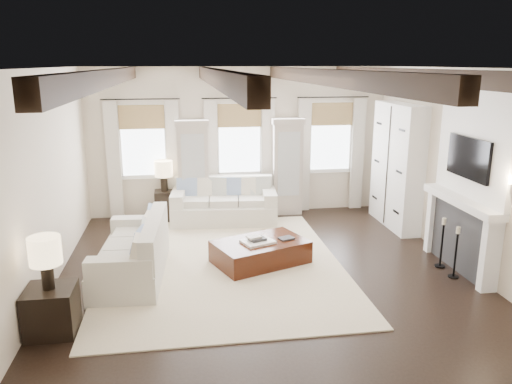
{
  "coord_description": "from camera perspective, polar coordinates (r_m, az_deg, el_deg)",
  "views": [
    {
      "loc": [
        -1.28,
        -7.0,
        3.27
      ],
      "look_at": [
        -0.04,
        1.08,
        1.15
      ],
      "focal_mm": 35.0,
      "sensor_mm": 36.0,
      "label": 1
    }
  ],
  "objects": [
    {
      "name": "candlestick_near",
      "position": [
        8.43,
        21.83,
        -6.87
      ],
      "size": [
        0.17,
        0.17,
        0.83
      ],
      "color": "black",
      "rests_on": "ground"
    },
    {
      "name": "book_upper",
      "position": [
        8.27,
        -0.25,
        -5.16
      ],
      "size": [
        0.27,
        0.24,
        0.03
      ],
      "primitive_type": "cube",
      "rotation": [
        0.0,
        0.0,
        0.37
      ],
      "color": "beige",
      "rests_on": "book_lower"
    },
    {
      "name": "ground",
      "position": [
        7.83,
        1.49,
        -10.15
      ],
      "size": [
        7.5,
        7.5,
        0.0
      ],
      "primitive_type": "plane",
      "color": "black",
      "rests_on": "ground"
    },
    {
      "name": "sofa_back",
      "position": [
        10.56,
        -3.67,
        -1.37
      ],
      "size": [
        2.25,
        1.19,
        0.93
      ],
      "color": "silver",
      "rests_on": "ground"
    },
    {
      "name": "book_loose",
      "position": [
        8.45,
        3.48,
        -5.3
      ],
      "size": [
        0.29,
        0.26,
        0.03
      ],
      "primitive_type": "cube",
      "rotation": [
        0.0,
        0.0,
        0.37
      ],
      "color": "#262628",
      "rests_on": "ottoman"
    },
    {
      "name": "side_table_front",
      "position": [
        6.85,
        -22.32,
        -12.4
      ],
      "size": [
        0.59,
        0.59,
        0.59
      ],
      "primitive_type": "cube",
      "color": "black",
      "rests_on": "ground"
    },
    {
      "name": "book_lower",
      "position": [
        8.27,
        0.15,
        -5.4
      ],
      "size": [
        0.32,
        0.28,
        0.04
      ],
      "primitive_type": "cube",
      "rotation": [
        0.0,
        0.0,
        0.37
      ],
      "color": "#262628",
      "rests_on": "tray"
    },
    {
      "name": "tray",
      "position": [
        8.27,
        0.22,
        -5.71
      ],
      "size": [
        0.6,
        0.54,
        0.04
      ],
      "primitive_type": "cube",
      "rotation": [
        0.0,
        0.0,
        0.37
      ],
      "color": "white",
      "rests_on": "ottoman"
    },
    {
      "name": "sofa_left",
      "position": [
        8.09,
        -13.6,
        -6.86
      ],
      "size": [
        1.12,
        2.22,
        0.93
      ],
      "color": "silver",
      "rests_on": "ground"
    },
    {
      "name": "lamp_front",
      "position": [
        6.55,
        -22.95,
        -6.52
      ],
      "size": [
        0.39,
        0.39,
        0.67
      ],
      "color": "black",
      "rests_on": "side_table_front"
    },
    {
      "name": "candlestick_far",
      "position": [
        8.77,
        20.45,
        -5.89
      ],
      "size": [
        0.17,
        0.17,
        0.84
      ],
      "color": "black",
      "rests_on": "ground"
    },
    {
      "name": "room_shell",
      "position": [
        8.27,
        5.6,
        4.85
      ],
      "size": [
        6.54,
        7.54,
        3.22
      ],
      "color": "beige",
      "rests_on": "ground"
    },
    {
      "name": "ottoman",
      "position": [
        8.41,
        0.49,
        -6.9
      ],
      "size": [
        1.72,
        1.41,
        0.39
      ],
      "primitive_type": "cube",
      "rotation": [
        0.0,
        0.0,
        0.37
      ],
      "color": "black",
      "rests_on": "ground"
    },
    {
      "name": "lamp_back",
      "position": [
        10.68,
        -10.52,
        2.44
      ],
      "size": [
        0.38,
        0.38,
        0.65
      ],
      "color": "black",
      "rests_on": "side_table_back"
    },
    {
      "name": "side_table_back",
      "position": [
        10.86,
        -10.34,
        -1.48
      ],
      "size": [
        0.42,
        0.42,
        0.63
      ],
      "primitive_type": "cube",
      "color": "black",
      "rests_on": "ground"
    },
    {
      "name": "area_rug",
      "position": [
        8.41,
        -3.93,
        -8.31
      ],
      "size": [
        3.92,
        4.84,
        0.02
      ],
      "primitive_type": "cube",
      "color": "beige",
      "rests_on": "ground"
    }
  ]
}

